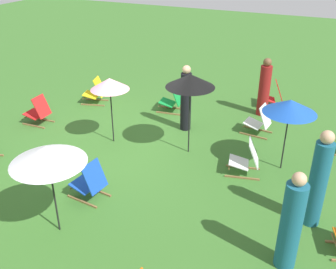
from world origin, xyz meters
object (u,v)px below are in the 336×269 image
object	(u,v)px
deckchair_10	(38,112)
umbrella_2	(190,81)
deckchair_11	(259,121)
umbrella_3	(110,84)
deckchair_1	(273,96)
person_0	(264,89)
deckchair_3	(172,100)
umbrella_0	(48,155)
person_2	(318,181)
deckchair_0	(90,182)
umbrella_1	(290,106)
person_1	(291,224)
deckchair_8	(246,159)
deckchair_9	(96,92)
person_3	(186,100)

from	to	relation	value
deckchair_10	umbrella_2	size ratio (longest dim) A/B	0.42
deckchair_11	umbrella_3	bearing A→B (deg)	-53.06
deckchair_1	person_0	world-z (taller)	person_0
deckchair_3	umbrella_0	size ratio (longest dim) A/B	0.48
umbrella_2	person_2	size ratio (longest dim) A/B	1.05
deckchair_0	deckchair_11	world-z (taller)	same
deckchair_0	person_2	world-z (taller)	person_2
umbrella_1	person_1	xyz separation A→B (m)	(2.94, 0.58, -0.71)
deckchair_8	deckchair_9	xyz separation A→B (m)	(-2.06, -5.34, 0.00)
umbrella_1	deckchair_8	bearing A→B (deg)	-50.68
umbrella_0	umbrella_1	bearing A→B (deg)	139.24
deckchair_1	person_3	world-z (taller)	person_3
deckchair_8	person_1	size ratio (longest dim) A/B	0.48
deckchair_9	umbrella_1	xyz separation A→B (m)	(1.49, 6.03, 1.16)
deckchair_10	umbrella_0	distance (m)	4.88
deckchair_9	person_3	distance (m)	3.35
deckchair_8	person_1	xyz separation A→B (m)	(2.37, 1.26, 0.45)
umbrella_0	umbrella_3	world-z (taller)	umbrella_0
umbrella_2	deckchair_1	bearing A→B (deg)	160.39
person_2	person_1	bearing A→B (deg)	-95.92
deckchair_0	deckchair_9	world-z (taller)	same
deckchair_3	umbrella_3	size ratio (longest dim) A/B	0.49
deckchair_0	deckchair_10	distance (m)	4.04
person_3	umbrella_2	bearing A→B (deg)	-46.55
deckchair_0	person_0	distance (m)	6.01
deckchair_3	umbrella_1	xyz separation A→B (m)	(1.89, 3.57, 1.16)
deckchair_9	deckchair_11	size ratio (longest dim) A/B	1.03
umbrella_1	person_1	world-z (taller)	person_1
umbrella_1	umbrella_3	world-z (taller)	umbrella_3
deckchair_3	person_0	world-z (taller)	person_0
deckchair_1	umbrella_0	world-z (taller)	umbrella_0
deckchair_1	deckchair_3	world-z (taller)	same
deckchair_10	person_1	size ratio (longest dim) A/B	0.48
deckchair_0	umbrella_1	size ratio (longest dim) A/B	0.50
deckchair_8	deckchair_3	bearing A→B (deg)	-143.27
deckchair_1	umbrella_0	size ratio (longest dim) A/B	0.50
deckchair_11	person_0	xyz separation A→B (m)	(-1.32, -0.20, 0.44)
deckchair_0	person_2	distance (m)	4.30
deckchair_8	umbrella_0	xyz separation A→B (m)	(3.22, -2.58, 1.20)
umbrella_1	person_2	size ratio (longest dim) A/B	0.89
deckchair_8	umbrella_2	distance (m)	2.14
umbrella_0	person_3	distance (m)	4.83
deckchair_0	deckchair_9	size ratio (longest dim) A/B	0.97
deckchair_0	person_0	xyz separation A→B (m)	(-5.56, 2.23, 0.44)
umbrella_3	person_0	xyz separation A→B (m)	(-3.29, 3.10, -0.75)
deckchair_9	person_1	bearing A→B (deg)	40.40
deckchair_1	deckchair_8	xyz separation A→B (m)	(4.07, 0.20, 0.00)
deckchair_3	person_2	size ratio (longest dim) A/B	0.44
person_0	deckchair_1	bearing A→B (deg)	5.16
umbrella_1	umbrella_2	size ratio (longest dim) A/B	0.84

